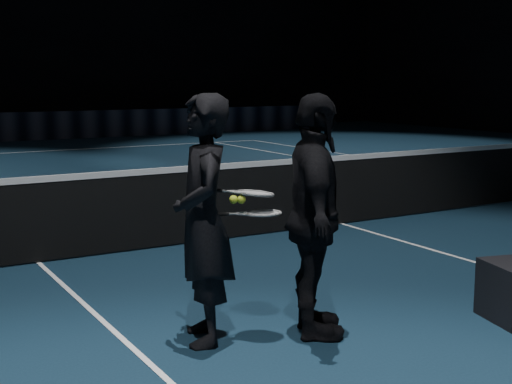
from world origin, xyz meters
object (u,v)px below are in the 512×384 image
(racket_lower, at_px, (263,213))
(tennis_balls, at_px, (237,197))
(player_a, at_px, (203,220))
(racket_upper, at_px, (255,193))
(player_b, at_px, (314,217))

(racket_lower, distance_m, tennis_balls, 0.23)
(player_a, height_order, racket_upper, player_a)
(player_b, relative_size, racket_upper, 2.77)
(player_b, relative_size, racket_lower, 2.77)
(player_a, relative_size, player_b, 1.00)
(racket_lower, bearing_deg, player_b, 0.00)
(player_b, bearing_deg, player_a, 96.32)
(player_b, height_order, tennis_balls, player_b)
(tennis_balls, bearing_deg, racket_lower, -23.71)
(player_a, distance_m, tennis_balls, 0.30)
(player_a, height_order, racket_lower, player_a)
(player_b, height_order, racket_lower, player_b)
(player_b, distance_m, racket_upper, 0.49)
(player_b, distance_m, racket_lower, 0.40)
(racket_lower, xyz_separation_m, tennis_balls, (-0.18, 0.08, 0.12))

